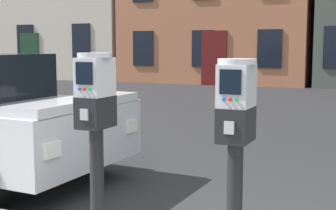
{
  "coord_description": "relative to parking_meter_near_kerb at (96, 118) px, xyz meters",
  "views": [
    {
      "loc": [
        0.86,
        -2.83,
        1.52
      ],
      "look_at": [
        -0.27,
        -0.17,
        1.16
      ],
      "focal_mm": 50.81,
      "sensor_mm": 36.0,
      "label": 1
    }
  ],
  "objects": [
    {
      "name": "parking_meter_near_kerb",
      "position": [
        0.0,
        0.0,
        0.0
      ],
      "size": [
        0.22,
        0.26,
        1.33
      ],
      "rotation": [
        0.0,
        0.0,
        -1.61
      ],
      "color": "black",
      "rests_on": "sidewalk_slab"
    },
    {
      "name": "parking_meter_twin_adjacent",
      "position": [
        0.91,
        -0.0,
        -0.02
      ],
      "size": [
        0.22,
        0.26,
        1.31
      ],
      "rotation": [
        0.0,
        0.0,
        -1.61
      ],
      "color": "black",
      "rests_on": "sidewalk_slab"
    }
  ]
}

